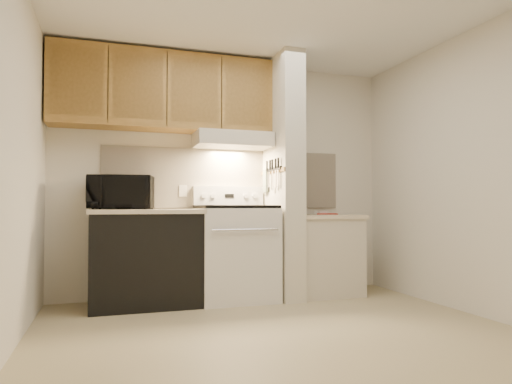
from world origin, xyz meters
name	(u,v)px	position (x,y,z in m)	size (l,w,h in m)	color
floor	(276,330)	(0.00, 0.00, 0.00)	(3.60, 3.60, 0.00)	tan
ceiling	(275,6)	(0.00, 0.00, 2.50)	(3.60, 3.60, 0.00)	white
wall_back	(227,178)	(0.00, 1.50, 1.25)	(3.60, 0.02, 2.50)	beige
wall_left	(15,158)	(-1.80, 0.00, 1.25)	(0.02, 3.00, 2.50)	beige
wall_right	(465,171)	(1.80, 0.00, 1.25)	(0.02, 3.00, 2.50)	beige
backsplash	(227,179)	(0.00, 1.49, 1.24)	(2.60, 0.02, 0.63)	#FFEBCB
range_body	(235,254)	(0.00, 1.16, 0.46)	(0.76, 0.65, 0.92)	silver
oven_window	(244,253)	(0.00, 0.84, 0.50)	(0.50, 0.01, 0.30)	black
oven_handle	(246,230)	(0.00, 0.80, 0.72)	(0.02, 0.02, 0.65)	silver
cooktop	(236,207)	(0.00, 1.16, 0.94)	(0.74, 0.64, 0.03)	black
range_backguard	(228,196)	(0.00, 1.44, 1.05)	(0.76, 0.08, 0.20)	silver
range_display	(229,196)	(0.00, 1.40, 1.05)	(0.10, 0.01, 0.04)	black
range_knob_left_outer	(203,196)	(-0.28, 1.40, 1.05)	(0.05, 0.05, 0.02)	silver
range_knob_left_inner	(213,196)	(-0.18, 1.40, 1.05)	(0.05, 0.05, 0.02)	silver
range_knob_right_inner	(246,196)	(0.18, 1.40, 1.05)	(0.05, 0.05, 0.02)	silver
range_knob_right_outer	(255,196)	(0.28, 1.40, 1.05)	(0.05, 0.05, 0.02)	silver
dishwasher_front	(146,259)	(-0.88, 1.17, 0.43)	(1.00, 0.63, 0.87)	black
left_countertop	(146,211)	(-0.88, 1.17, 0.89)	(1.04, 0.67, 0.04)	beige
spoon_rest	(143,209)	(-0.90, 1.36, 0.92)	(0.20, 0.06, 0.01)	black
teal_jar	(137,205)	(-0.95, 1.39, 0.96)	(0.08, 0.08, 0.09)	#266258
outlet	(183,191)	(-0.48, 1.48, 1.10)	(0.08, 0.01, 0.12)	beige
microwave	(122,193)	(-1.10, 1.31, 1.07)	(0.58, 0.40, 0.32)	black
partition_pillar	(283,176)	(0.51, 1.15, 1.25)	(0.22, 0.70, 2.50)	beige
pillar_trim	(272,171)	(0.39, 1.15, 1.30)	(0.01, 0.70, 0.04)	olive
knife_strip	(273,169)	(0.39, 1.10, 1.32)	(0.02, 0.42, 0.04)	black
knife_blade_a	(278,178)	(0.38, 0.94, 1.22)	(0.01, 0.04, 0.16)	silver
knife_handle_a	(278,163)	(0.38, 0.93, 1.37)	(0.02, 0.02, 0.10)	black
knife_blade_b	(276,179)	(0.38, 1.01, 1.21)	(0.01, 0.04, 0.18)	silver
knife_handle_b	(276,163)	(0.38, 1.01, 1.37)	(0.02, 0.02, 0.10)	black
knife_blade_c	(273,181)	(0.38, 1.09, 1.20)	(0.01, 0.04, 0.20)	silver
knife_handle_c	(272,164)	(0.38, 1.10, 1.37)	(0.02, 0.02, 0.10)	black
knife_blade_d	(269,179)	(0.38, 1.19, 1.22)	(0.01, 0.04, 0.16)	silver
knife_handle_d	(270,165)	(0.38, 1.17, 1.37)	(0.02, 0.02, 0.10)	black
knife_blade_e	(267,181)	(0.38, 1.26, 1.21)	(0.01, 0.04, 0.18)	silver
knife_handle_e	(267,166)	(0.38, 1.27, 1.37)	(0.02, 0.02, 0.10)	black
oven_mitt	(266,181)	(0.38, 1.32, 1.21)	(0.03, 0.10, 0.24)	gray
right_cab_base	(323,256)	(0.97, 1.15, 0.40)	(0.70, 0.60, 0.81)	beige
right_countertop	(323,216)	(0.97, 1.15, 0.83)	(0.74, 0.64, 0.04)	beige
red_folder	(327,214)	(1.07, 1.25, 0.86)	(0.22, 0.30, 0.01)	red
white_box	(321,213)	(1.04, 1.33, 0.87)	(0.13, 0.09, 0.04)	white
range_hood	(232,140)	(0.00, 1.28, 1.62)	(0.78, 0.44, 0.15)	beige
hood_lip	(238,142)	(0.00, 1.07, 1.58)	(0.78, 0.04, 0.06)	beige
upper_cabinets	(165,92)	(-0.69, 1.32, 2.08)	(2.18, 0.33, 0.77)	olive
cab_door_a	(77,81)	(-1.51, 1.17, 2.08)	(0.46, 0.01, 0.63)	olive
cab_gap_a	(108,84)	(-1.23, 1.16, 2.08)	(0.01, 0.01, 0.73)	black
cab_door_b	(138,86)	(-0.96, 1.17, 2.08)	(0.46, 0.01, 0.63)	olive
cab_gap_b	(167,88)	(-0.69, 1.16, 2.08)	(0.01, 0.01, 0.73)	black
cab_door_c	(195,91)	(-0.42, 1.17, 2.08)	(0.46, 0.01, 0.63)	olive
cab_gap_c	(222,93)	(-0.14, 1.16, 2.08)	(0.01, 0.01, 0.73)	black
cab_door_d	(247,95)	(0.13, 1.17, 2.08)	(0.46, 0.01, 0.63)	olive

